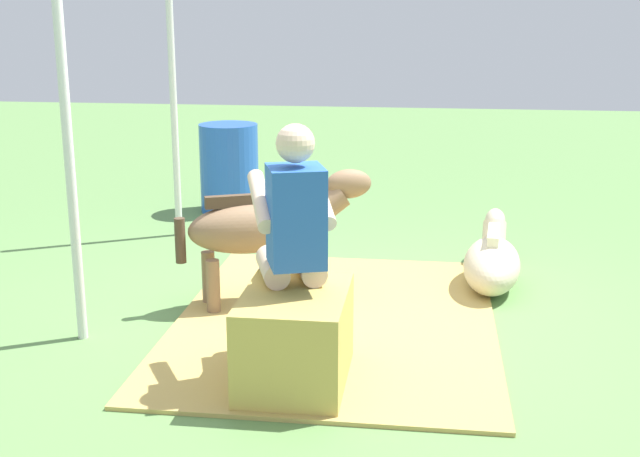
{
  "coord_description": "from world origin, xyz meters",
  "views": [
    {
      "loc": [
        -4.99,
        -0.48,
        1.96
      ],
      "look_at": [
        0.27,
        0.22,
        0.55
      ],
      "focal_mm": 46.64,
      "sensor_mm": 36.0,
      "label": 1
    }
  ],
  "objects_px": {
    "pony_lying": "(492,260)",
    "tent_pole_left": "(67,131)",
    "person_seated": "(293,236)",
    "pony_standing": "(264,227)",
    "water_barrel": "(229,168)",
    "tent_pole_right": "(173,90)",
    "hay_bale": "(295,339)"
  },
  "relations": [
    {
      "from": "pony_lying",
      "to": "tent_pole_left",
      "type": "xyz_separation_m",
      "value": [
        -1.36,
        2.55,
        1.09
      ]
    },
    {
      "from": "person_seated",
      "to": "pony_standing",
      "type": "xyz_separation_m",
      "value": [
        1.04,
        0.37,
        -0.24
      ]
    },
    {
      "from": "water_barrel",
      "to": "pony_lying",
      "type": "bearing_deg",
      "value": -129.36
    },
    {
      "from": "person_seated",
      "to": "tent_pole_right",
      "type": "bearing_deg",
      "value": 28.73
    },
    {
      "from": "pony_standing",
      "to": "tent_pole_left",
      "type": "xyz_separation_m",
      "value": [
        -0.73,
        0.99,
        0.73
      ]
    },
    {
      "from": "tent_pole_right",
      "to": "person_seated",
      "type": "bearing_deg",
      "value": -151.27
    },
    {
      "from": "pony_standing",
      "to": "water_barrel",
      "type": "distance_m",
      "value": 2.76
    },
    {
      "from": "hay_bale",
      "to": "pony_lying",
      "type": "distance_m",
      "value": 2.16
    },
    {
      "from": "tent_pole_right",
      "to": "pony_lying",
      "type": "bearing_deg",
      "value": -111.36
    },
    {
      "from": "water_barrel",
      "to": "tent_pole_left",
      "type": "xyz_separation_m",
      "value": [
        -3.35,
        0.12,
        0.85
      ]
    },
    {
      "from": "tent_pole_left",
      "to": "tent_pole_right",
      "type": "relative_size",
      "value": 1.0
    },
    {
      "from": "tent_pole_left",
      "to": "tent_pole_right",
      "type": "height_order",
      "value": "same"
    },
    {
      "from": "person_seated",
      "to": "water_barrel",
      "type": "relative_size",
      "value": 1.62
    },
    {
      "from": "pony_standing",
      "to": "tent_pole_left",
      "type": "distance_m",
      "value": 1.44
    },
    {
      "from": "water_barrel",
      "to": "tent_pole_right",
      "type": "xyz_separation_m",
      "value": [
        -0.95,
        0.24,
        0.85
      ]
    },
    {
      "from": "person_seated",
      "to": "tent_pole_right",
      "type": "xyz_separation_m",
      "value": [
        2.71,
        1.48,
        0.5
      ]
    },
    {
      "from": "pony_standing",
      "to": "pony_lying",
      "type": "height_order",
      "value": "pony_standing"
    },
    {
      "from": "hay_bale",
      "to": "water_barrel",
      "type": "height_order",
      "value": "water_barrel"
    },
    {
      "from": "person_seated",
      "to": "tent_pole_left",
      "type": "height_order",
      "value": "tent_pole_left"
    },
    {
      "from": "pony_standing",
      "to": "tent_pole_right",
      "type": "height_order",
      "value": "tent_pole_right"
    },
    {
      "from": "person_seated",
      "to": "pony_lying",
      "type": "height_order",
      "value": "person_seated"
    },
    {
      "from": "pony_standing",
      "to": "pony_lying",
      "type": "bearing_deg",
      "value": -68.21
    },
    {
      "from": "pony_lying",
      "to": "water_barrel",
      "type": "height_order",
      "value": "water_barrel"
    },
    {
      "from": "person_seated",
      "to": "water_barrel",
      "type": "height_order",
      "value": "person_seated"
    },
    {
      "from": "tent_pole_left",
      "to": "person_seated",
      "type": "bearing_deg",
      "value": -102.66
    },
    {
      "from": "hay_bale",
      "to": "pony_standing",
      "type": "distance_m",
      "value": 1.3
    },
    {
      "from": "pony_lying",
      "to": "water_barrel",
      "type": "relative_size",
      "value": 1.56
    },
    {
      "from": "pony_standing",
      "to": "water_barrel",
      "type": "bearing_deg",
      "value": 18.57
    },
    {
      "from": "pony_standing",
      "to": "tent_pole_right",
      "type": "relative_size",
      "value": 0.5
    },
    {
      "from": "hay_bale",
      "to": "tent_pole_right",
      "type": "bearing_deg",
      "value": 27.94
    },
    {
      "from": "water_barrel",
      "to": "tent_pole_right",
      "type": "relative_size",
      "value": 0.34
    },
    {
      "from": "person_seated",
      "to": "water_barrel",
      "type": "xyz_separation_m",
      "value": [
        3.66,
        1.25,
        -0.35
      ]
    }
  ]
}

